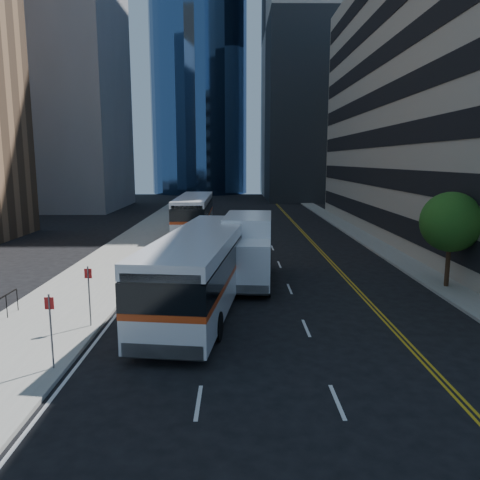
% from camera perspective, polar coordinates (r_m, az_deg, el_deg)
% --- Properties ---
extents(ground, '(160.00, 160.00, 0.00)m').
position_cam_1_polar(ground, '(18.00, 7.42, -12.83)').
color(ground, black).
rests_on(ground, ground).
extents(sidewalk_west, '(5.00, 90.00, 0.15)m').
position_cam_1_polar(sidewalk_west, '(42.78, -11.43, 0.35)').
color(sidewalk_west, gray).
rests_on(sidewalk_west, ground).
extents(sidewalk_east, '(2.00, 90.00, 0.15)m').
position_cam_1_polar(sidewalk_east, '(43.54, 14.67, 0.39)').
color(sidewalk_east, gray).
rests_on(sidewalk_east, ground).
extents(office_tower_north, '(30.00, 28.00, 60.00)m').
position_cam_1_polar(office_tower_north, '(93.69, 13.19, 23.73)').
color(office_tower_north, gray).
rests_on(office_tower_north, ground).
extents(midrise_west, '(18.00, 18.00, 35.00)m').
position_cam_1_polar(midrise_west, '(73.85, -21.84, 17.29)').
color(midrise_west, gray).
rests_on(midrise_west, ground).
extents(street_tree, '(3.20, 3.20, 5.10)m').
position_cam_1_polar(street_tree, '(27.19, 24.32, 2.01)').
color(street_tree, '#332114').
rests_on(street_tree, sidewalk_east).
extents(bus_front, '(4.69, 14.05, 3.56)m').
position_cam_1_polar(bus_front, '(22.01, -4.65, -3.28)').
color(bus_front, silver).
rests_on(bus_front, ground).
extents(bus_rear, '(3.00, 13.44, 3.47)m').
position_cam_1_polar(bus_rear, '(45.54, -5.62, 3.36)').
color(bus_rear, white).
rests_on(bus_rear, ground).
extents(box_truck, '(3.24, 7.94, 3.71)m').
position_cam_1_polar(box_truck, '(26.56, 0.88, -0.97)').
color(box_truck, white).
rests_on(box_truck, ground).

